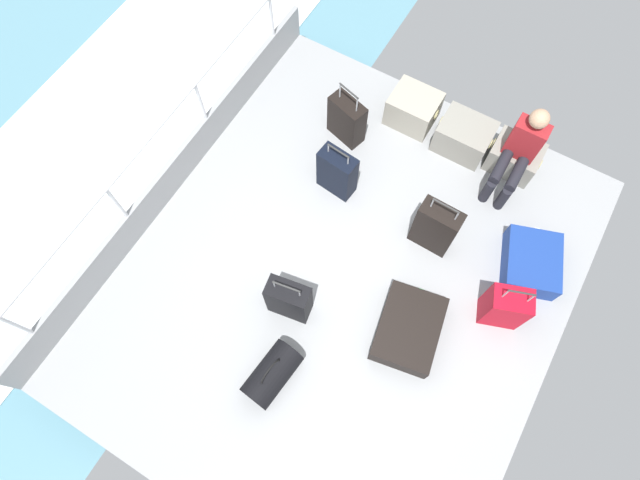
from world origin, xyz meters
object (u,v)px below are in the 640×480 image
(duffel_bag, at_px, (272,374))
(suitcase_0, at_px, (337,173))
(cargo_crate_1, at_px, (464,136))
(suitcase_6, at_px, (347,120))
(cargo_crate_0, at_px, (413,109))
(suitcase_5, at_px, (505,307))
(cargo_crate_2, at_px, (514,157))
(suitcase_3, at_px, (435,227))
(suitcase_2, at_px, (289,300))
(passenger_seated, at_px, (520,151))
(suitcase_4, at_px, (409,329))
(suitcase_1, at_px, (531,262))

(duffel_bag, bearing_deg, suitcase_0, 103.59)
(cargo_crate_1, height_order, suitcase_6, suitcase_6)
(cargo_crate_0, bearing_deg, suitcase_5, -43.02)
(cargo_crate_0, relative_size, suitcase_5, 0.75)
(suitcase_5, bearing_deg, duffel_bag, -134.11)
(cargo_crate_2, relative_size, suitcase_3, 0.66)
(suitcase_2, xyz_separation_m, suitcase_5, (1.85, 1.01, -0.01))
(cargo_crate_1, relative_size, duffel_bag, 1.01)
(passenger_seated, relative_size, suitcase_2, 1.45)
(passenger_seated, distance_m, duffel_bag, 3.42)
(suitcase_0, relative_size, suitcase_3, 0.88)
(duffel_bag, bearing_deg, suitcase_3, 71.86)
(passenger_seated, distance_m, suitcase_5, 1.66)
(passenger_seated, relative_size, suitcase_5, 1.37)
(cargo_crate_1, distance_m, suitcase_4, 2.34)
(suitcase_0, relative_size, suitcase_6, 0.93)
(suitcase_3, relative_size, suitcase_6, 1.06)
(suitcase_1, height_order, suitcase_3, suitcase_3)
(suitcase_3, xyz_separation_m, suitcase_4, (0.24, -1.02, -0.22))
(cargo_crate_0, distance_m, suitcase_2, 2.72)
(cargo_crate_2, distance_m, suitcase_5, 1.81)
(suitcase_0, distance_m, duffel_bag, 2.21)
(cargo_crate_2, distance_m, suitcase_2, 3.02)
(duffel_bag, bearing_deg, suitcase_2, 108.07)
(cargo_crate_0, distance_m, suitcase_4, 2.60)
(cargo_crate_1, xyz_separation_m, suitcase_1, (1.25, -1.02, -0.06))
(suitcase_3, bearing_deg, suitcase_1, 13.92)
(cargo_crate_1, bearing_deg, suitcase_1, -39.26)
(suitcase_6, bearing_deg, suitcase_5, -25.11)
(suitcase_0, bearing_deg, suitcase_2, -78.52)
(cargo_crate_2, height_order, suitcase_5, suitcase_5)
(cargo_crate_0, relative_size, suitcase_0, 0.77)
(suitcase_2, bearing_deg, cargo_crate_0, 89.68)
(suitcase_6, bearing_deg, cargo_crate_1, 23.70)
(cargo_crate_1, relative_size, passenger_seated, 0.60)
(suitcase_4, bearing_deg, suitcase_0, 143.02)
(suitcase_0, xyz_separation_m, suitcase_5, (2.15, -0.46, -0.02))
(suitcase_1, bearing_deg, cargo_crate_1, 140.74)
(suitcase_2, bearing_deg, passenger_seated, 63.22)
(cargo_crate_0, relative_size, cargo_crate_2, 1.02)
(cargo_crate_0, bearing_deg, suitcase_0, -104.10)
(suitcase_0, bearing_deg, suitcase_6, 110.89)
(suitcase_4, bearing_deg, cargo_crate_2, 86.52)
(suitcase_3, bearing_deg, duffel_bag, -108.14)
(suitcase_0, xyz_separation_m, duffel_bag, (0.52, -2.15, -0.15))
(suitcase_0, xyz_separation_m, suitcase_4, (1.44, -1.09, -0.19))
(suitcase_3, relative_size, suitcase_5, 1.11)
(cargo_crate_0, xyz_separation_m, suitcase_2, (-0.02, -2.72, 0.10))
(cargo_crate_1, bearing_deg, suitcase_6, -156.30)
(passenger_seated, bearing_deg, suitcase_4, -93.77)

